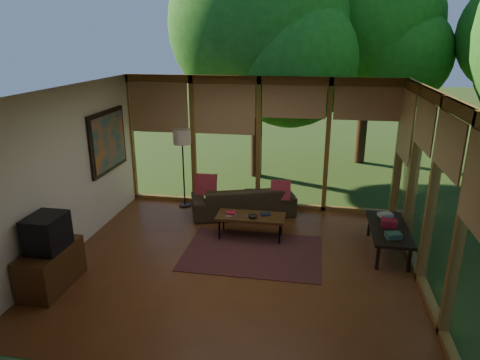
% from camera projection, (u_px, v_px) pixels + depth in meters
% --- Properties ---
extents(floor, '(5.50, 5.50, 0.00)m').
position_uv_depth(floor, '(236.00, 263.00, 6.78)').
color(floor, brown).
rests_on(floor, ground).
extents(ceiling, '(5.50, 5.50, 0.00)m').
position_uv_depth(ceiling, '(236.00, 91.00, 5.93)').
color(ceiling, silver).
rests_on(ceiling, ground).
extents(wall_left, '(0.04, 5.00, 2.70)m').
position_uv_depth(wall_left, '(67.00, 173.00, 6.81)').
color(wall_left, silver).
rests_on(wall_left, ground).
extents(wall_front, '(5.50, 0.04, 2.70)m').
position_uv_depth(wall_front, '(188.00, 267.00, 4.02)').
color(wall_front, silver).
rests_on(wall_front, ground).
extents(window_wall_back, '(5.50, 0.12, 2.70)m').
position_uv_depth(window_wall_back, '(258.00, 144.00, 8.69)').
color(window_wall_back, brown).
rests_on(window_wall_back, ground).
extents(window_wall_right, '(0.12, 5.00, 2.70)m').
position_uv_depth(window_wall_right, '(432.00, 194.00, 5.90)').
color(window_wall_right, brown).
rests_on(window_wall_right, ground).
extents(tree_nw, '(4.21, 4.21, 5.80)m').
position_uv_depth(tree_nw, '(258.00, 25.00, 10.03)').
color(tree_nw, '#3A2115').
rests_on(tree_nw, ground).
extents(tree_ne, '(3.65, 3.65, 5.60)m').
position_uv_depth(tree_ne, '(371.00, 23.00, 11.22)').
color(tree_ne, '#3A2115').
rests_on(tree_ne, ground).
extents(rug, '(2.25, 1.59, 0.01)m').
position_uv_depth(rug, '(253.00, 253.00, 7.11)').
color(rug, maroon).
rests_on(rug, floor).
extents(sofa, '(2.18, 1.43, 0.59)m').
position_uv_depth(sofa, '(243.00, 200.00, 8.60)').
color(sofa, '#322919').
rests_on(sofa, floor).
extents(pillow_left, '(0.42, 0.23, 0.44)m').
position_uv_depth(pillow_left, '(206.00, 185.00, 8.58)').
color(pillow_left, maroon).
rests_on(pillow_left, sofa).
extents(pillow_right, '(0.38, 0.20, 0.40)m').
position_uv_depth(pillow_right, '(281.00, 190.00, 8.34)').
color(pillow_right, maroon).
rests_on(pillow_right, sofa).
extents(ct_book_lower, '(0.22, 0.19, 0.03)m').
position_uv_depth(ct_book_lower, '(231.00, 214.00, 7.54)').
color(ct_book_lower, '#B0AA9F').
rests_on(ct_book_lower, coffee_table).
extents(ct_book_upper, '(0.18, 0.13, 0.03)m').
position_uv_depth(ct_book_upper, '(231.00, 213.00, 7.53)').
color(ct_book_upper, maroon).
rests_on(ct_book_upper, coffee_table).
extents(ct_book_side, '(0.21, 0.18, 0.03)m').
position_uv_depth(ct_book_side, '(265.00, 214.00, 7.56)').
color(ct_book_side, black).
rests_on(ct_book_side, coffee_table).
extents(ct_bowl, '(0.16, 0.16, 0.07)m').
position_uv_depth(ct_bowl, '(253.00, 216.00, 7.42)').
color(ct_bowl, black).
rests_on(ct_bowl, coffee_table).
extents(media_cabinet, '(0.50, 1.00, 0.60)m').
position_uv_depth(media_cabinet, '(51.00, 268.00, 6.06)').
color(media_cabinet, '#4C2C14').
rests_on(media_cabinet, floor).
extents(television, '(0.45, 0.55, 0.50)m').
position_uv_depth(television, '(47.00, 233.00, 5.88)').
color(television, black).
rests_on(television, media_cabinet).
extents(console_book_a, '(0.26, 0.22, 0.08)m').
position_uv_depth(console_book_a, '(393.00, 235.00, 6.60)').
color(console_book_a, '#2D5044').
rests_on(console_book_a, side_console).
extents(console_book_b, '(0.26, 0.20, 0.11)m').
position_uv_depth(console_book_b, '(389.00, 223.00, 7.02)').
color(console_book_b, maroon).
rests_on(console_book_b, side_console).
extents(console_book_c, '(0.27, 0.24, 0.06)m').
position_uv_depth(console_book_c, '(385.00, 215.00, 7.40)').
color(console_book_c, '#B0AA9F').
rests_on(console_book_c, side_console).
extents(floor_lamp, '(0.36, 0.36, 1.65)m').
position_uv_depth(floor_lamp, '(182.00, 141.00, 8.67)').
color(floor_lamp, black).
rests_on(floor_lamp, floor).
extents(coffee_table, '(1.20, 0.50, 0.43)m').
position_uv_depth(coffee_table, '(251.00, 217.00, 7.54)').
color(coffee_table, '#4C2C14').
rests_on(coffee_table, floor).
extents(side_console, '(0.60, 1.40, 0.46)m').
position_uv_depth(side_console, '(389.00, 230.00, 7.00)').
color(side_console, black).
rests_on(side_console, floor).
extents(wall_painting, '(0.06, 1.35, 1.15)m').
position_uv_depth(wall_painting, '(108.00, 141.00, 8.05)').
color(wall_painting, black).
rests_on(wall_painting, wall_left).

